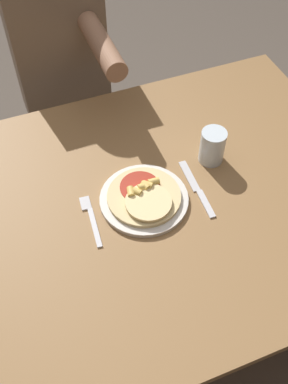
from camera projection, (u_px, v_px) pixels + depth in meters
name	position (u px, v px, depth m)	size (l,w,h in m)	color
ground_plane	(154.00, 309.00, 1.87)	(8.00, 8.00, 0.00)	brown
dining_table	(158.00, 219.00, 1.35)	(1.29, 0.99, 0.75)	olive
plate	(144.00, 199.00, 1.27)	(0.25, 0.25, 0.01)	silver
pizza	(145.00, 196.00, 1.25)	(0.21, 0.21, 0.04)	#E0C689
fork	(91.00, 217.00, 1.23)	(0.03, 0.18, 0.00)	silver
knife	(197.00, 189.00, 1.29)	(0.03, 0.22, 0.00)	silver
drinking_glass	(212.00, 146.00, 1.33)	(0.08, 0.08, 0.11)	silver
person_diner	(61.00, 66.00, 1.71)	(0.33, 0.52, 1.26)	#2D2D38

